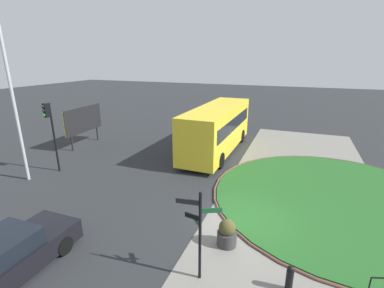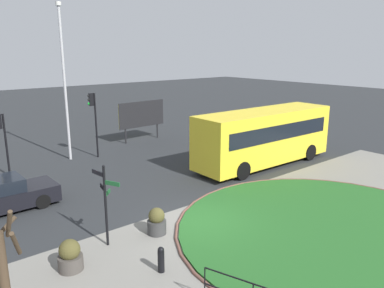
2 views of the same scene
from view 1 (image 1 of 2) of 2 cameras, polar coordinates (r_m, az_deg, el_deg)
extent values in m
plane|color=#282B2D|center=(12.13, 10.66, -15.39)|extent=(120.00, 120.00, 0.00)
cube|color=gray|center=(12.03, 21.54, -16.70)|extent=(32.00, 7.56, 0.02)
cylinder|color=#235B23|center=(15.13, 28.12, -10.08)|extent=(11.68, 11.68, 0.10)
torus|color=brown|center=(15.13, 28.12, -10.07)|extent=(11.99, 11.99, 0.11)
cylinder|color=black|center=(8.53, 1.68, -19.14)|extent=(0.09, 0.09, 2.88)
sphere|color=black|center=(7.74, 1.78, -10.26)|extent=(0.10, 0.10, 0.10)
cube|color=black|center=(7.98, -1.02, -11.95)|extent=(0.11, 0.69, 0.15)
cube|color=#195128|center=(8.04, 4.22, -13.66)|extent=(0.28, 0.55, 0.15)
cube|color=black|center=(8.28, -0.03, -14.86)|extent=(0.12, 0.47, 0.15)
cube|color=#195128|center=(8.48, 0.92, -15.69)|extent=(0.36, 0.34, 0.15)
cylinder|color=black|center=(9.30, 19.65, -25.24)|extent=(0.21, 0.21, 0.73)
sphere|color=black|center=(9.04, 19.93, -23.35)|extent=(0.20, 0.20, 0.20)
cube|color=yellow|center=(19.63, 5.30, 3.43)|extent=(9.40, 2.65, 3.00)
cube|color=black|center=(19.93, 1.84, 4.96)|extent=(8.23, 0.15, 0.88)
cube|color=black|center=(19.21, 8.95, 4.27)|extent=(8.23, 0.15, 0.88)
cube|color=black|center=(24.02, 8.66, 6.28)|extent=(0.05, 2.06, 1.10)
cube|color=black|center=(23.82, 8.79, 8.95)|extent=(0.04, 1.38, 0.28)
cylinder|color=black|center=(23.05, 4.69, 2.30)|extent=(1.00, 0.32, 1.00)
cylinder|color=black|center=(22.49, 10.30, 1.68)|extent=(1.00, 0.32, 1.00)
cylinder|color=black|center=(17.69, -1.29, -2.41)|extent=(1.00, 0.32, 1.00)
cylinder|color=black|center=(16.95, 5.89, -3.41)|extent=(1.00, 0.32, 1.00)
cube|color=black|center=(10.82, -33.94, -19.52)|extent=(4.41, 1.87, 0.72)
cube|color=#EAEACC|center=(12.25, -27.11, -13.71)|extent=(0.02, 0.20, 0.12)
cube|color=#EAEACC|center=(11.54, -23.32, -15.15)|extent=(0.02, 0.20, 0.12)
cylinder|color=black|center=(12.14, -30.86, -16.04)|extent=(0.64, 0.23, 0.64)
cylinder|color=black|center=(11.03, -25.16, -18.65)|extent=(0.64, 0.23, 0.64)
cylinder|color=black|center=(17.86, -26.78, 1.11)|extent=(0.11, 0.11, 4.12)
cube|color=black|center=(17.42, -28.12, 6.23)|extent=(0.31, 0.31, 0.78)
sphere|color=black|center=(17.32, -28.67, 6.91)|extent=(0.16, 0.16, 0.16)
sphere|color=black|center=(17.35, -28.55, 6.13)|extent=(0.16, 0.16, 0.16)
sphere|color=green|center=(17.40, -28.44, 5.34)|extent=(0.16, 0.16, 0.16)
cylinder|color=#B7B7BC|center=(16.93, -33.33, 8.14)|extent=(0.16, 0.16, 9.20)
cylinder|color=black|center=(21.72, -23.90, 1.29)|extent=(0.12, 0.12, 2.03)
cylinder|color=black|center=(23.87, -19.28, 3.18)|extent=(0.12, 0.12, 2.03)
cube|color=yellow|center=(22.55, -21.77, 4.77)|extent=(3.90, 0.32, 1.83)
cube|color=black|center=(22.50, -21.63, 4.76)|extent=(3.99, 0.23, 1.93)
cylinder|color=#383838|center=(10.57, 7.27, -19.00)|extent=(0.71, 0.71, 0.54)
sphere|color=#4C4723|center=(10.30, 7.37, -16.92)|extent=(0.61, 0.61, 0.61)
camera|label=2|loc=(9.15, 104.89, -3.17)|focal=35.63mm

